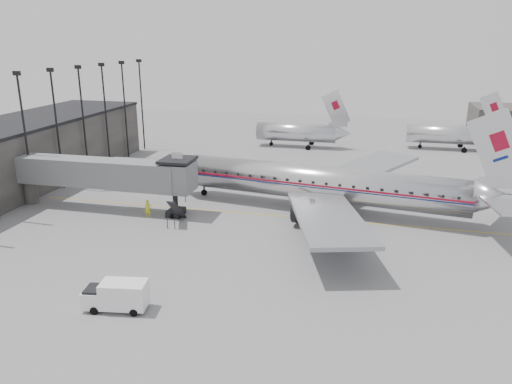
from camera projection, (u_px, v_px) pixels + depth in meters
ground at (250, 235)px, 49.72m from camera, size 160.00×160.00×0.00m
terminal at (17, 155)px, 65.31m from camera, size 12.00×46.00×8.00m
apron_line at (290, 217)px, 54.63m from camera, size 60.00×0.15×0.01m
jet_bridge at (113, 174)px, 55.55m from camera, size 21.00×6.20×7.10m
floodlight_masts at (70, 120)px, 65.36m from camera, size 0.90×42.25×15.25m
distant_aircraft_near at (297, 132)px, 88.29m from camera, size 16.39×3.20×10.26m
distant_aircraft_mid at (450, 134)px, 86.26m from camera, size 16.39×3.20×10.26m
airliner at (328, 184)px, 55.53m from camera, size 39.58×36.43×12.57m
service_van at (116, 295)px, 35.82m from camera, size 4.81×2.43×2.17m
baggage_cart_navy at (333, 226)px, 49.54m from camera, size 2.50×2.14×1.68m
baggage_cart_white at (336, 225)px, 49.45m from camera, size 2.83×2.51×1.84m
ramp_worker at (148, 209)px, 54.20m from camera, size 0.77×0.56×1.96m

